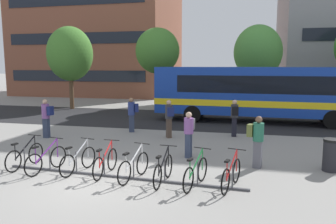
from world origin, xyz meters
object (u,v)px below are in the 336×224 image
object	(u,v)px
commuter_navy_pack_3	(46,116)
street_tree_2	(258,52)
trash_bin	(332,155)
city_bus	(259,92)
street_tree_1	(70,54)
commuter_navy_pack_0	(169,116)
commuter_navy_pack_4	(132,112)
parked_bicycle_red_3	(105,163)
commuter_olive_pack_2	(257,138)
parked_bicycle_white_4	(134,167)
parked_bicycle_green_6	(196,173)
parked_bicycle_black_5	(163,170)
parked_bicycle_red_7	(231,175)
commuter_black_pack_5	(234,115)
parked_bicycle_silver_2	(78,161)
commuter_grey_pack_1	(189,131)
street_tree_3	(158,51)
parked_bicycle_black_0	(25,156)
parked_bicycle_purple_1	(46,160)

from	to	relation	value
commuter_navy_pack_3	street_tree_2	xyz separation A→B (m)	(9.69, 13.62, 3.26)
trash_bin	city_bus	bearing A→B (deg)	102.45
city_bus	trash_bin	size ratio (longest dim) A/B	11.76
city_bus	street_tree_1	xyz separation A→B (m)	(-13.57, 2.88, 2.35)
commuter_navy_pack_0	commuter_navy_pack_4	bearing A→B (deg)	35.05
parked_bicycle_red_3	commuter_olive_pack_2	distance (m)	4.86
parked_bicycle_white_4	parked_bicycle_green_6	xyz separation A→B (m)	(1.84, -0.16, 0.00)
trash_bin	commuter_navy_pack_4	bearing A→B (deg)	151.65
parked_bicycle_white_4	parked_bicycle_black_5	distance (m)	0.91
parked_bicycle_red_7	commuter_navy_pack_4	world-z (taller)	commuter_navy_pack_4
parked_bicycle_green_6	commuter_black_pack_5	size ratio (longest dim) A/B	0.98
parked_bicycle_silver_2	city_bus	bearing A→B (deg)	-17.73
parked_bicycle_white_4	parked_bicycle_green_6	distance (m)	1.84
commuter_black_pack_5	street_tree_1	xyz separation A→B (m)	(-12.35, 7.18, 3.13)
parked_bicycle_silver_2	commuter_navy_pack_3	world-z (taller)	commuter_navy_pack_3
parked_bicycle_silver_2	parked_bicycle_green_6	bearing A→B (deg)	-85.34
commuter_olive_pack_2	commuter_grey_pack_1	bearing A→B (deg)	179.47
commuter_grey_pack_1	parked_bicycle_white_4	bearing A→B (deg)	-15.95
city_bus	parked_bicycle_red_7	xyz separation A→B (m)	(-1.08, -10.99, -1.39)
parked_bicycle_white_4	commuter_navy_pack_0	bearing A→B (deg)	14.52
street_tree_3	commuter_navy_pack_0	bearing A→B (deg)	-72.14
parked_bicycle_red_3	commuter_olive_pack_2	xyz separation A→B (m)	(4.48, 1.79, 0.60)
parked_bicycle_black_5	commuter_navy_pack_4	bearing A→B (deg)	29.75
parked_bicycle_silver_2	commuter_grey_pack_1	world-z (taller)	commuter_grey_pack_1
trash_bin	street_tree_1	size ratio (longest dim) A/B	0.17
commuter_olive_pack_2	street_tree_1	bearing A→B (deg)	154.78
city_bus	commuter_navy_pack_4	size ratio (longest dim) A/B	7.06
parked_bicycle_black_0	street_tree_3	xyz separation A→B (m)	(0.51, 14.91, 3.95)
parked_bicycle_white_4	parked_bicycle_green_6	size ratio (longest dim) A/B	1.01
parked_bicycle_red_7	street_tree_2	distance (m)	18.55
commuter_navy_pack_3	commuter_navy_pack_4	world-z (taller)	commuter_navy_pack_3
commuter_navy_pack_0	commuter_navy_pack_4	world-z (taller)	commuter_navy_pack_0
parked_bicycle_black_0	parked_bicycle_white_4	world-z (taller)	same
parked_bicycle_red_3	commuter_olive_pack_2	world-z (taller)	commuter_olive_pack_2
parked_bicycle_red_3	street_tree_3	xyz separation A→B (m)	(-2.35, 15.00, 3.95)
commuter_navy_pack_3	parked_bicycle_purple_1	bearing A→B (deg)	127.95
commuter_navy_pack_3	street_tree_2	distance (m)	17.03
commuter_navy_pack_3	commuter_black_pack_5	distance (m)	8.65
parked_bicycle_black_0	street_tree_1	xyz separation A→B (m)	(-5.87, 13.52, 3.74)
trash_bin	parked_bicycle_black_0	bearing A→B (deg)	-168.93
trash_bin	street_tree_1	world-z (taller)	street_tree_1
parked_bicycle_green_6	parked_bicycle_white_4	bearing A→B (deg)	98.87
parked_bicycle_silver_2	parked_bicycle_green_6	distance (m)	3.75
parked_bicycle_green_6	parked_bicycle_red_7	bearing A→B (deg)	-70.50
parked_bicycle_red_7	street_tree_2	xyz separation A→B (m)	(1.19, 18.09, 3.91)
parked_bicycle_purple_1	parked_bicycle_green_6	bearing A→B (deg)	-80.38
trash_bin	parked_bicycle_black_5	bearing A→B (deg)	-155.12
street_tree_1	parked_bicycle_purple_1	bearing A→B (deg)	-63.69
street_tree_1	trash_bin	bearing A→B (deg)	-36.88
parked_bicycle_white_4	commuter_grey_pack_1	xyz separation A→B (m)	(1.16, 2.71, 0.58)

